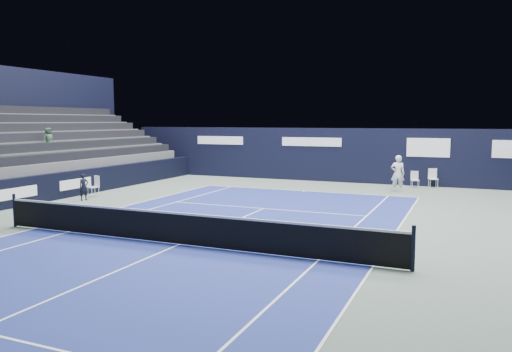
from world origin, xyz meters
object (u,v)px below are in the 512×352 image
(folding_chair_back_b, at_px, (415,178))
(tennis_net, at_px, (179,227))
(folding_chair_back_a, at_px, (433,175))
(line_judge_chair, at_px, (95,185))
(tennis_player, at_px, (398,173))

(folding_chair_back_b, distance_m, tennis_net, 16.13)
(folding_chair_back_a, xyz_separation_m, tennis_net, (-5.81, -15.89, -0.16))
(line_judge_chair, bearing_deg, tennis_net, -15.78)
(folding_chair_back_a, xyz_separation_m, line_judge_chair, (-14.28, -9.58, -0.12))
(folding_chair_back_b, xyz_separation_m, tennis_player, (-0.65, -1.86, 0.41))
(folding_chair_back_a, relative_size, tennis_player, 0.55)
(folding_chair_back_a, distance_m, tennis_player, 2.83)
(folding_chair_back_b, bearing_deg, tennis_player, -126.32)
(tennis_player, bearing_deg, tennis_net, -107.69)
(folding_chair_back_b, height_order, line_judge_chair, line_judge_chair)
(folding_chair_back_a, xyz_separation_m, tennis_player, (-1.50, -2.39, 0.24))
(folding_chair_back_a, distance_m, tennis_net, 16.92)
(line_judge_chair, relative_size, tennis_net, 0.08)
(folding_chair_back_a, bearing_deg, line_judge_chair, -163.47)
(line_judge_chair, bearing_deg, folding_chair_back_b, 54.83)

